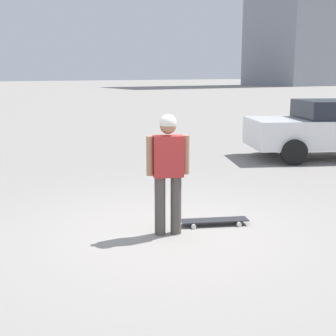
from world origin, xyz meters
TOP-DOWN VIEW (x-y plane):
  - ground_plane at (0.00, 0.00)m, footprint 220.00×220.00m
  - person at (0.00, 0.00)m, footprint 0.32×0.55m
  - skateboard at (-0.02, -0.76)m, footprint 0.56×0.98m
  - car_parked_near at (2.87, -6.49)m, footprint 3.27×4.48m

SIDE VIEW (x-z plane):
  - ground_plane at x=0.00m, z-range 0.00..0.00m
  - skateboard at x=-0.02m, z-range 0.03..0.11m
  - car_parked_near at x=2.87m, z-range 0.02..1.48m
  - person at x=0.00m, z-range 0.13..1.74m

